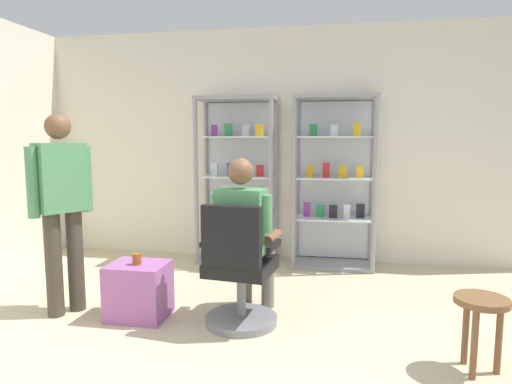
{
  "coord_description": "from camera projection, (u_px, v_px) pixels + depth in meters",
  "views": [
    {
      "loc": [
        0.61,
        -2.26,
        1.44
      ],
      "look_at": [
        -0.06,
        1.28,
        1.0
      ],
      "focal_mm": 31.2,
      "sensor_mm": 36.0,
      "label": 1
    }
  ],
  "objects": [
    {
      "name": "seated_shopkeeper",
      "position": [
        246.0,
        231.0,
        3.49
      ],
      "size": [
        0.52,
        0.59,
        1.29
      ],
      "color": "slate",
      "rests_on": "ground"
    },
    {
      "name": "storage_crate",
      "position": [
        139.0,
        291.0,
        3.57
      ],
      "size": [
        0.45,
        0.38,
        0.44
      ],
      "primitive_type": "cube",
      "color": "#9E599E",
      "rests_on": "ground"
    },
    {
      "name": "display_cabinet_right",
      "position": [
        334.0,
        181.0,
        4.97
      ],
      "size": [
        0.9,
        0.45,
        1.9
      ],
      "color": "gray",
      "rests_on": "ground"
    },
    {
      "name": "wooden_stool",
      "position": [
        481.0,
        313.0,
        2.71
      ],
      "size": [
        0.32,
        0.32,
        0.48
      ],
      "color": "brown",
      "rests_on": "ground"
    },
    {
      "name": "office_chair",
      "position": [
        239.0,
        277.0,
        3.37
      ],
      "size": [
        0.59,
        0.56,
        0.96
      ],
      "color": "slate",
      "rests_on": "ground"
    },
    {
      "name": "standing_customer",
      "position": [
        62.0,
        201.0,
        3.58
      ],
      "size": [
        0.38,
        0.45,
        1.63
      ],
      "color": "#3F382D",
      "rests_on": "ground"
    },
    {
      "name": "tea_glass",
      "position": [
        137.0,
        259.0,
        3.51
      ],
      "size": [
        0.07,
        0.07,
        0.09
      ],
      "primitive_type": "cylinder",
      "color": "brown",
      "rests_on": "storage_crate"
    },
    {
      "name": "back_wall",
      "position": [
        288.0,
        146.0,
        5.25
      ],
      "size": [
        6.0,
        0.1,
        2.7
      ],
      "primitive_type": "cube",
      "color": "silver",
      "rests_on": "ground"
    },
    {
      "name": "display_cabinet_left",
      "position": [
        238.0,
        179.0,
        5.17
      ],
      "size": [
        0.9,
        0.45,
        1.9
      ],
      "color": "gray",
      "rests_on": "ground"
    }
  ]
}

